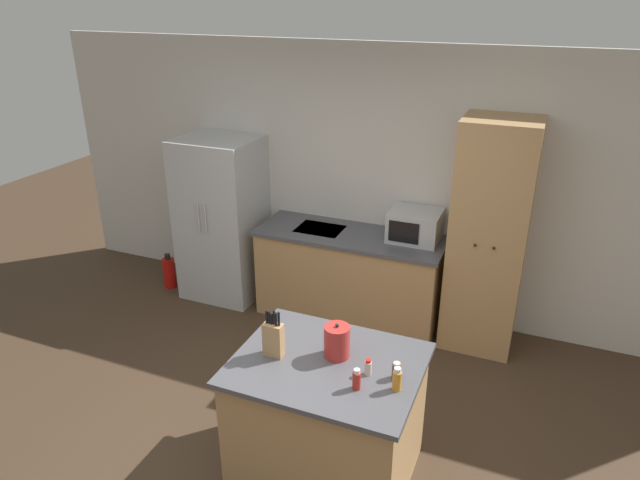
# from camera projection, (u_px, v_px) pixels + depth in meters

# --- Properties ---
(ground_plane) EXTENTS (14.00, 14.00, 0.00)m
(ground_plane) POSITION_uv_depth(u_px,v_px,m) (283.00, 457.00, 4.00)
(ground_plane) COLOR #423021
(wall_back) EXTENTS (7.20, 0.06, 2.60)m
(wall_back) POSITION_uv_depth(u_px,v_px,m) (386.00, 185.00, 5.44)
(wall_back) COLOR beige
(wall_back) RESTS_ON ground_plane
(refrigerator) EXTENTS (0.78, 0.71, 1.69)m
(refrigerator) POSITION_uv_depth(u_px,v_px,m) (222.00, 218.00, 5.88)
(refrigerator) COLOR #B7BABC
(refrigerator) RESTS_ON ground_plane
(back_counter) EXTENTS (1.80, 0.67, 0.89)m
(back_counter) POSITION_uv_depth(u_px,v_px,m) (350.00, 275.00, 5.57)
(back_counter) COLOR tan
(back_counter) RESTS_ON ground_plane
(pantry_cabinet) EXTENTS (0.63, 0.59, 2.08)m
(pantry_cabinet) POSITION_uv_depth(u_px,v_px,m) (488.00, 238.00, 4.93)
(pantry_cabinet) COLOR tan
(pantry_cabinet) RESTS_ON ground_plane
(kitchen_island) EXTENTS (1.16, 0.93, 0.89)m
(kitchen_island) POSITION_uv_depth(u_px,v_px,m) (327.00, 418.00, 3.72)
(kitchen_island) COLOR tan
(kitchen_island) RESTS_ON ground_plane
(microwave) EXTENTS (0.46, 0.40, 0.28)m
(microwave) POSITION_uv_depth(u_px,v_px,m) (415.00, 225.00, 5.21)
(microwave) COLOR #B2B5B7
(microwave) RESTS_ON back_counter
(knife_block) EXTENTS (0.12, 0.07, 0.32)m
(knife_block) POSITION_uv_depth(u_px,v_px,m) (273.00, 338.00, 3.57)
(knife_block) COLOR tan
(knife_block) RESTS_ON kitchen_island
(spice_bottle_tall_dark) EXTENTS (0.05, 0.05, 0.13)m
(spice_bottle_tall_dark) POSITION_uv_depth(u_px,v_px,m) (357.00, 380.00, 3.29)
(spice_bottle_tall_dark) COLOR #B2281E
(spice_bottle_tall_dark) RESTS_ON kitchen_island
(spice_bottle_short_red) EXTENTS (0.05, 0.05, 0.15)m
(spice_bottle_short_red) POSITION_uv_depth(u_px,v_px,m) (397.00, 380.00, 3.27)
(spice_bottle_short_red) COLOR orange
(spice_bottle_short_red) RESTS_ON kitchen_island
(spice_bottle_amber_oil) EXTENTS (0.04, 0.04, 0.11)m
(spice_bottle_amber_oil) POSITION_uv_depth(u_px,v_px,m) (368.00, 368.00, 3.41)
(spice_bottle_amber_oil) COLOR beige
(spice_bottle_amber_oil) RESTS_ON kitchen_island
(spice_bottle_green_herb) EXTENTS (0.05, 0.05, 0.11)m
(spice_bottle_green_herb) POSITION_uv_depth(u_px,v_px,m) (396.00, 371.00, 3.38)
(spice_bottle_green_herb) COLOR #563319
(spice_bottle_green_herb) RESTS_ON kitchen_island
(kettle) EXTENTS (0.16, 0.16, 0.24)m
(kettle) POSITION_uv_depth(u_px,v_px,m) (337.00, 341.00, 3.56)
(kettle) COLOR #B72D28
(kettle) RESTS_ON kitchen_island
(fire_extinguisher) EXTENTS (0.13, 0.13, 0.39)m
(fire_extinguisher) POSITION_uv_depth(u_px,v_px,m) (169.00, 272.00, 6.23)
(fire_extinguisher) COLOR red
(fire_extinguisher) RESTS_ON ground_plane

